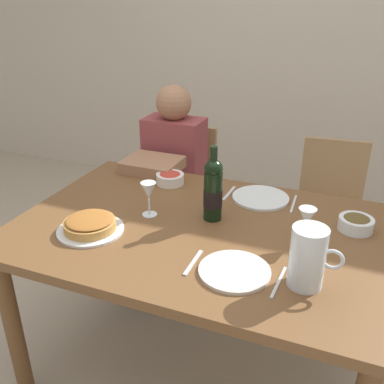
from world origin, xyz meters
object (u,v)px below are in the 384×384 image
(dinner_plate_left_setting, at_px, (261,198))
(diner_left, at_px, (167,183))
(dining_table, at_px, (201,246))
(water_pitcher, at_px, (307,261))
(baked_tart, at_px, (90,225))
(wine_glass_right_diner, at_px, (307,219))
(wine_bottle, at_px, (213,190))
(olive_bowl, at_px, (356,223))
(chair_left, at_px, (183,187))
(chair_right, at_px, (329,207))
(wine_glass_left_diner, at_px, (149,192))
(dinner_plate_right_setting, at_px, (234,271))
(salad_bowl, at_px, (170,178))

(dinner_plate_left_setting, relative_size, diner_left, 0.22)
(dining_table, height_order, water_pitcher, water_pitcher)
(baked_tart, distance_m, wine_glass_right_diner, 0.83)
(wine_bottle, height_order, baked_tart, wine_bottle)
(olive_bowl, bearing_deg, baked_tart, -157.68)
(olive_bowl, bearing_deg, chair_left, 146.95)
(dining_table, bearing_deg, chair_right, 64.24)
(wine_bottle, relative_size, wine_glass_left_diner, 2.12)
(baked_tart, height_order, wine_glass_right_diner, wine_glass_right_diner)
(chair_left, bearing_deg, water_pitcher, 129.66)
(wine_bottle, bearing_deg, wine_glass_right_diner, -8.95)
(wine_glass_left_diner, relative_size, dinner_plate_left_setting, 0.58)
(baked_tart, distance_m, wine_glass_left_diner, 0.27)
(dinner_plate_right_setting, xyz_separation_m, chair_left, (-0.66, 1.12, -0.27))
(dining_table, bearing_deg, chair_left, 117.27)
(water_pitcher, relative_size, chair_left, 0.24)
(wine_bottle, height_order, dinner_plate_left_setting, wine_bottle)
(diner_left, bearing_deg, dinner_plate_right_setting, 127.54)
(dinner_plate_left_setting, xyz_separation_m, chair_right, (0.28, 0.58, -0.27))
(olive_bowl, height_order, diner_left, diner_left)
(wine_bottle, xyz_separation_m, baked_tart, (-0.41, -0.28, -0.11))
(baked_tart, distance_m, olive_bowl, 1.05)
(wine_glass_right_diner, bearing_deg, wine_glass_left_diner, -179.18)
(wine_glass_left_diner, relative_size, dinner_plate_right_setting, 0.61)
(water_pitcher, relative_size, dinner_plate_right_setting, 0.84)
(chair_left, bearing_deg, dining_table, 117.90)
(dinner_plate_right_setting, distance_m, chair_right, 1.22)
(dining_table, relative_size, dinner_plate_left_setting, 5.81)
(water_pitcher, xyz_separation_m, dinner_plate_right_setting, (-0.23, -0.02, -0.09))
(dinner_plate_left_setting, relative_size, chair_left, 0.30)
(olive_bowl, relative_size, wine_glass_right_diner, 0.92)
(wine_glass_left_diner, bearing_deg, wine_glass_right_diner, 0.82)
(dining_table, distance_m, dinner_plate_right_setting, 0.35)
(water_pitcher, xyz_separation_m, olive_bowl, (0.14, 0.43, -0.06))
(wine_glass_right_diner, relative_size, diner_left, 0.13)
(water_pitcher, xyz_separation_m, baked_tart, (-0.84, 0.03, -0.06))
(water_pitcher, bearing_deg, wine_glass_right_diner, 98.81)
(water_pitcher, bearing_deg, dinner_plate_right_setting, -174.38)
(wine_glass_right_diner, height_order, diner_left, diner_left)
(baked_tart, relative_size, chair_left, 0.30)
(dining_table, relative_size, dinner_plate_right_setting, 6.11)
(chair_left, height_order, chair_right, same)
(chair_right, bearing_deg, wine_glass_left_diner, 48.42)
(salad_bowl, height_order, wine_glass_right_diner, wine_glass_right_diner)
(wine_glass_right_diner, bearing_deg, water_pitcher, -81.19)
(water_pitcher, relative_size, wine_glass_right_diner, 1.40)
(dining_table, height_order, wine_bottle, wine_bottle)
(diner_left, bearing_deg, dinner_plate_left_setting, 154.88)
(water_pitcher, distance_m, diner_left, 1.27)
(baked_tart, bearing_deg, wine_bottle, 33.93)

